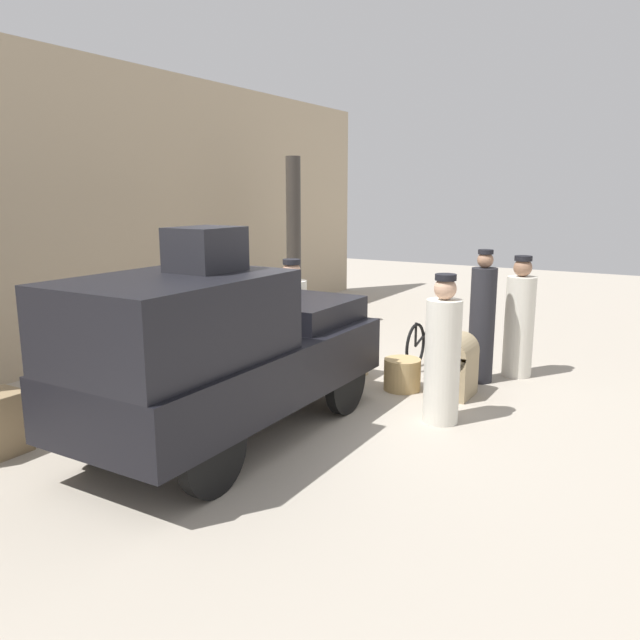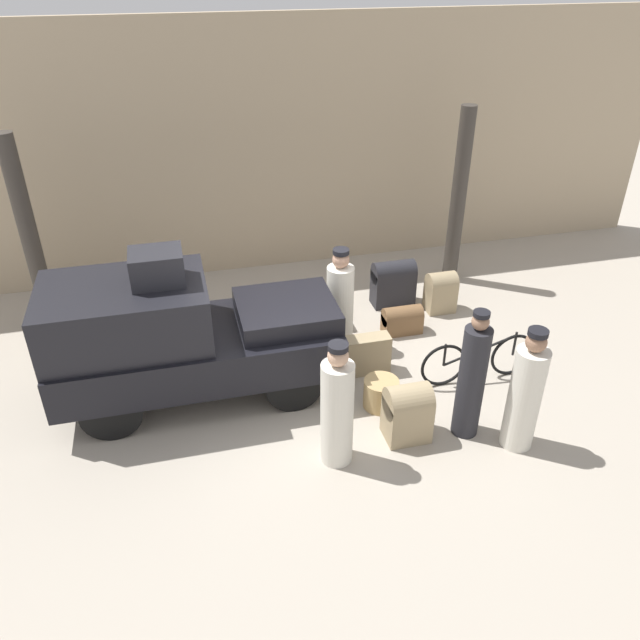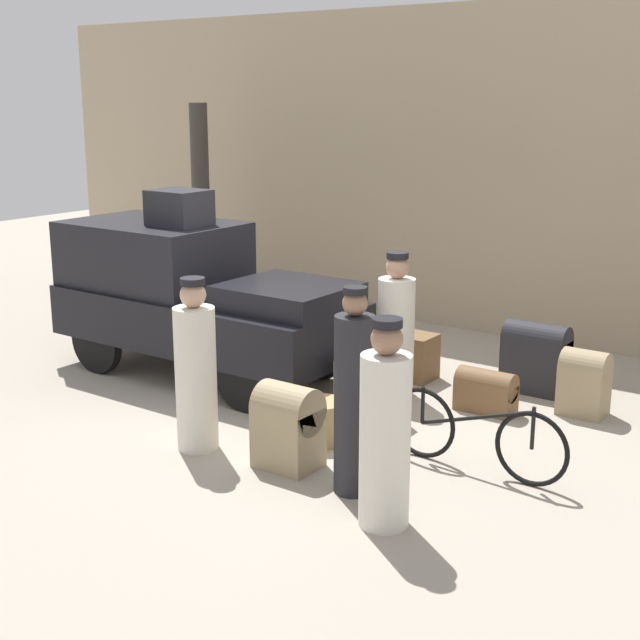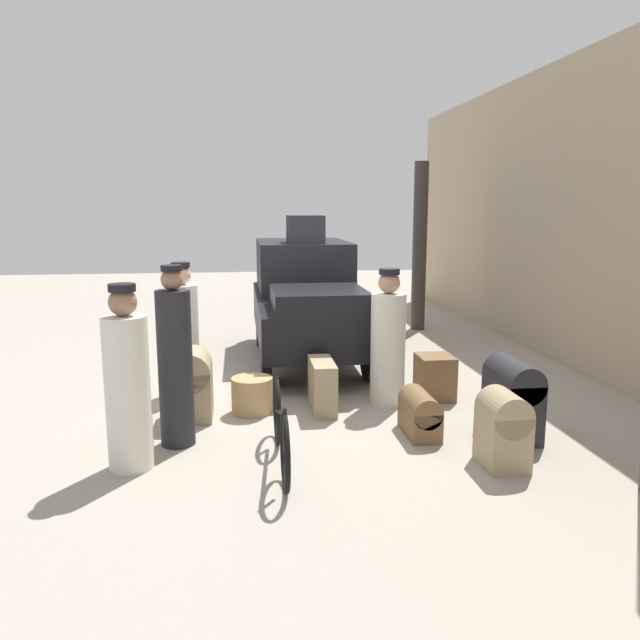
{
  "view_description": "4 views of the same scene",
  "coord_description": "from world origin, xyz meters",
  "px_view_note": "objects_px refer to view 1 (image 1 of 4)",
  "views": [
    {
      "loc": [
        -6.42,
        -3.73,
        2.53
      ],
      "look_at": [
        0.2,
        0.2,
        0.95
      ],
      "focal_mm": 35.0,
      "sensor_mm": 36.0,
      "label": 1
    },
    {
      "loc": [
        -1.6,
        -6.97,
        5.43
      ],
      "look_at": [
        0.2,
        0.2,
        0.95
      ],
      "focal_mm": 35.0,
      "sensor_mm": 36.0,
      "label": 2
    },
    {
      "loc": [
        5.59,
        -7.32,
        3.32
      ],
      "look_at": [
        0.2,
        0.2,
        0.95
      ],
      "focal_mm": 50.0,
      "sensor_mm": 36.0,
      "label": 3
    },
    {
      "loc": [
        7.78,
        -0.78,
        2.34
      ],
      "look_at": [
        0.2,
        0.2,
        0.95
      ],
      "focal_mm": 35.0,
      "sensor_mm": 36.0,
      "label": 4
    }
  ],
  "objects_px": {
    "conductor_in_dark_uniform": "(482,322)",
    "porter_lifting_near_truck": "(443,356)",
    "suitcase_black_upright": "(349,359)",
    "trunk_barrel_dark": "(325,342)",
    "truck": "(220,351)",
    "porter_carrying_trunk": "(519,322)",
    "porter_standing_middle": "(292,323)",
    "suitcase_small_leather": "(325,320)",
    "trunk_wicker_pale": "(455,365)",
    "trunk_on_truck_roof": "(206,249)",
    "wicker_basket": "(402,374)",
    "suitcase_tan_flat": "(252,351)",
    "trunk_umber_medium": "(282,322)",
    "bicycle": "(429,338)"
  },
  "relations": [
    {
      "from": "porter_standing_middle",
      "to": "suitcase_tan_flat",
      "type": "relative_size",
      "value": 2.99
    },
    {
      "from": "porter_carrying_trunk",
      "to": "trunk_barrel_dark",
      "type": "height_order",
      "value": "porter_carrying_trunk"
    },
    {
      "from": "trunk_wicker_pale",
      "to": "wicker_basket",
      "type": "bearing_deg",
      "value": 99.56
    },
    {
      "from": "trunk_barrel_dark",
      "to": "trunk_on_truck_roof",
      "type": "relative_size",
      "value": 0.96
    },
    {
      "from": "porter_standing_middle",
      "to": "trunk_on_truck_roof",
      "type": "relative_size",
      "value": 2.51
    },
    {
      "from": "porter_lifting_near_truck",
      "to": "suitcase_black_upright",
      "type": "relative_size",
      "value": 2.34
    },
    {
      "from": "trunk_wicker_pale",
      "to": "trunk_on_truck_roof",
      "type": "height_order",
      "value": "trunk_on_truck_roof"
    },
    {
      "from": "truck",
      "to": "porter_carrying_trunk",
      "type": "distance_m",
      "value": 4.46
    },
    {
      "from": "bicycle",
      "to": "suitcase_tan_flat",
      "type": "relative_size",
      "value": 3.22
    },
    {
      "from": "wicker_basket",
      "to": "trunk_umber_medium",
      "type": "height_order",
      "value": "trunk_umber_medium"
    },
    {
      "from": "bicycle",
      "to": "porter_carrying_trunk",
      "type": "bearing_deg",
      "value": -95.09
    },
    {
      "from": "trunk_barrel_dark",
      "to": "porter_carrying_trunk",
      "type": "bearing_deg",
      "value": -80.58
    },
    {
      "from": "porter_carrying_trunk",
      "to": "porter_lifting_near_truck",
      "type": "distance_m",
      "value": 2.29
    },
    {
      "from": "wicker_basket",
      "to": "trunk_barrel_dark",
      "type": "xyz_separation_m",
      "value": [
        0.95,
        1.71,
        0.03
      ]
    },
    {
      "from": "porter_standing_middle",
      "to": "conductor_in_dark_uniform",
      "type": "bearing_deg",
      "value": -66.9
    },
    {
      "from": "conductor_in_dark_uniform",
      "to": "suitcase_small_leather",
      "type": "xyz_separation_m",
      "value": [
        0.94,
        2.98,
        -0.46
      ]
    },
    {
      "from": "trunk_wicker_pale",
      "to": "suitcase_small_leather",
      "type": "bearing_deg",
      "value": 59.37
    },
    {
      "from": "bicycle",
      "to": "suitcase_black_upright",
      "type": "xyz_separation_m",
      "value": [
        -1.5,
        0.58,
        -0.05
      ]
    },
    {
      "from": "bicycle",
      "to": "porter_standing_middle",
      "type": "relative_size",
      "value": 1.08
    },
    {
      "from": "porter_standing_middle",
      "to": "suitcase_small_leather",
      "type": "distance_m",
      "value": 2.08
    },
    {
      "from": "wicker_basket",
      "to": "suitcase_black_upright",
      "type": "height_order",
      "value": "suitcase_black_upright"
    },
    {
      "from": "porter_standing_middle",
      "to": "suitcase_small_leather",
      "type": "height_order",
      "value": "porter_standing_middle"
    },
    {
      "from": "suitcase_black_upright",
      "to": "trunk_barrel_dark",
      "type": "distance_m",
      "value": 1.28
    },
    {
      "from": "suitcase_tan_flat",
      "to": "wicker_basket",
      "type": "bearing_deg",
      "value": -84.08
    },
    {
      "from": "wicker_basket",
      "to": "porter_standing_middle",
      "type": "xyz_separation_m",
      "value": [
        -0.13,
        1.62,
        0.53
      ]
    },
    {
      "from": "conductor_in_dark_uniform",
      "to": "porter_lifting_near_truck",
      "type": "distance_m",
      "value": 1.74
    },
    {
      "from": "conductor_in_dark_uniform",
      "to": "trunk_barrel_dark",
      "type": "relative_size",
      "value": 2.85
    },
    {
      "from": "porter_carrying_trunk",
      "to": "porter_standing_middle",
      "type": "height_order",
      "value": "porter_carrying_trunk"
    },
    {
      "from": "suitcase_tan_flat",
      "to": "suitcase_black_upright",
      "type": "distance_m",
      "value": 1.46
    },
    {
      "from": "porter_lifting_near_truck",
      "to": "suitcase_black_upright",
      "type": "distance_m",
      "value": 1.92
    },
    {
      "from": "porter_carrying_trunk",
      "to": "suitcase_black_upright",
      "type": "height_order",
      "value": "porter_carrying_trunk"
    },
    {
      "from": "suitcase_tan_flat",
      "to": "trunk_umber_medium",
      "type": "bearing_deg",
      "value": 16.06
    },
    {
      "from": "conductor_in_dark_uniform",
      "to": "porter_lifting_near_truck",
      "type": "relative_size",
      "value": 1.07
    },
    {
      "from": "porter_standing_middle",
      "to": "trunk_wicker_pale",
      "type": "bearing_deg",
      "value": -83.96
    },
    {
      "from": "suitcase_tan_flat",
      "to": "trunk_barrel_dark",
      "type": "xyz_separation_m",
      "value": [
        1.18,
        -0.53,
        -0.04
      ]
    },
    {
      "from": "porter_standing_middle",
      "to": "porter_lifting_near_truck",
      "type": "height_order",
      "value": "porter_lifting_near_truck"
    },
    {
      "from": "wicker_basket",
      "to": "trunk_umber_medium",
      "type": "bearing_deg",
      "value": 67.05
    },
    {
      "from": "suitcase_black_upright",
      "to": "trunk_barrel_dark",
      "type": "xyz_separation_m",
      "value": [
        0.91,
        0.9,
        -0.06
      ]
    },
    {
      "from": "suitcase_tan_flat",
      "to": "trunk_barrel_dark",
      "type": "height_order",
      "value": "suitcase_tan_flat"
    },
    {
      "from": "trunk_on_truck_roof",
      "to": "wicker_basket",
      "type": "bearing_deg",
      "value": -18.57
    },
    {
      "from": "bicycle",
      "to": "conductor_in_dark_uniform",
      "type": "distance_m",
      "value": 1.28
    },
    {
      "from": "porter_carrying_trunk",
      "to": "suitcase_black_upright",
      "type": "bearing_deg",
      "value": 125.55
    },
    {
      "from": "suitcase_tan_flat",
      "to": "conductor_in_dark_uniform",
      "type": "bearing_deg",
      "value": -69.58
    },
    {
      "from": "suitcase_black_upright",
      "to": "trunk_on_truck_roof",
      "type": "height_order",
      "value": "trunk_on_truck_roof"
    },
    {
      "from": "suitcase_tan_flat",
      "to": "trunk_on_truck_roof",
      "type": "distance_m",
      "value": 3.3
    },
    {
      "from": "bicycle",
      "to": "suitcase_tan_flat",
      "type": "xyz_separation_m",
      "value": [
        -1.77,
        2.02,
        -0.08
      ]
    },
    {
      "from": "porter_standing_middle",
      "to": "trunk_barrel_dark",
      "type": "xyz_separation_m",
      "value": [
        1.08,
        0.09,
        -0.51
      ]
    },
    {
      "from": "trunk_wicker_pale",
      "to": "trunk_on_truck_roof",
      "type": "relative_size",
      "value": 1.2
    },
    {
      "from": "conductor_in_dark_uniform",
      "to": "porter_lifting_near_truck",
      "type": "xyz_separation_m",
      "value": [
        -1.74,
        -0.07,
        -0.07
      ]
    },
    {
      "from": "truck",
      "to": "suitcase_black_upright",
      "type": "relative_size",
      "value": 5.3
    }
  ]
}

